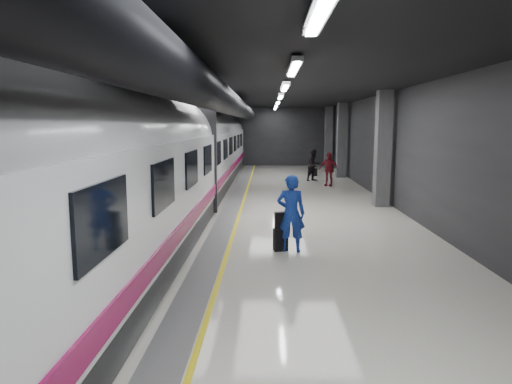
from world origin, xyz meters
TOP-DOWN VIEW (x-y plane):
  - ground at (0.00, 0.00)m, footprint 40.00×40.00m
  - platform_hall at (-0.29, 0.96)m, footprint 10.02×40.02m
  - train at (-3.25, -0.00)m, footprint 3.05×38.00m
  - traveler_main at (0.65, -4.63)m, footprint 0.76×0.53m
  - suitcase_main at (0.39, -4.57)m, footprint 0.40×0.30m
  - shoulder_bag at (0.40, -4.57)m, footprint 0.35×0.22m
  - traveler_far_a at (2.71, 10.08)m, footprint 1.13×1.10m
  - traveler_far_b at (3.27, 7.99)m, footprint 1.11×0.84m
  - suitcase_far at (3.02, 12.69)m, footprint 0.34×0.23m

SIDE VIEW (x-z plane):
  - ground at x=0.00m, z-range 0.00..0.00m
  - suitcase_far at x=3.02m, z-range 0.00..0.48m
  - suitcase_main at x=0.39m, z-range 0.00..0.58m
  - shoulder_bag at x=0.40m, z-range 0.58..1.00m
  - traveler_far_b at x=3.27m, z-range 0.00..1.75m
  - traveler_far_a at x=2.71m, z-range 0.00..1.83m
  - traveler_main at x=0.65m, z-range 0.00..1.97m
  - train at x=-3.25m, z-range 0.04..4.09m
  - platform_hall at x=-0.29m, z-range 1.28..5.79m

